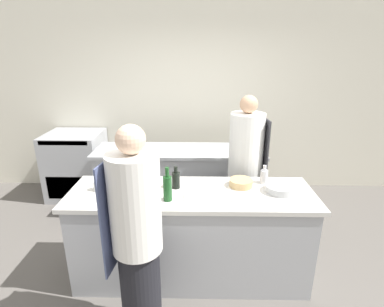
% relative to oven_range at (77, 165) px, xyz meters
% --- Properties ---
extents(ground_plane, '(16.00, 16.00, 0.00)m').
position_rel_oven_range_xyz_m(ground_plane, '(1.77, -1.72, -0.49)').
color(ground_plane, '#605B56').
extents(wall_back, '(8.00, 0.06, 2.80)m').
position_rel_oven_range_xyz_m(wall_back, '(1.77, 0.41, 0.91)').
color(wall_back, silver).
rests_on(wall_back, ground_plane).
extents(prep_counter, '(2.24, 0.70, 0.90)m').
position_rel_oven_range_xyz_m(prep_counter, '(1.77, -1.72, -0.03)').
color(prep_counter, '#A8AAAF').
rests_on(prep_counter, ground_plane).
extents(pass_counter, '(2.20, 0.64, 0.90)m').
position_rel_oven_range_xyz_m(pass_counter, '(1.59, -0.49, -0.03)').
color(pass_counter, '#A8AAAF').
rests_on(pass_counter, ground_plane).
extents(oven_range, '(0.79, 0.71, 0.98)m').
position_rel_oven_range_xyz_m(oven_range, '(0.00, 0.00, 0.00)').
color(oven_range, '#A8AAAF').
rests_on(oven_range, ground_plane).
extents(chef_at_prep_near, '(0.39, 0.37, 1.69)m').
position_rel_oven_range_xyz_m(chef_at_prep_near, '(1.40, -2.38, 0.36)').
color(chef_at_prep_near, black).
rests_on(chef_at_prep_near, ground_plane).
extents(chef_at_stove, '(0.40, 0.38, 1.69)m').
position_rel_oven_range_xyz_m(chef_at_stove, '(2.36, -1.06, 0.35)').
color(chef_at_stove, black).
rests_on(chef_at_stove, ground_plane).
extents(bottle_olive_oil, '(0.08, 0.08, 0.30)m').
position_rel_oven_range_xyz_m(bottle_olive_oil, '(1.57, -1.88, 0.54)').
color(bottle_olive_oil, '#19471E').
rests_on(bottle_olive_oil, prep_counter).
extents(bottle_vinegar, '(0.08, 0.08, 0.28)m').
position_rel_oven_range_xyz_m(bottle_vinegar, '(1.13, -1.48, 0.53)').
color(bottle_vinegar, '#B2A84C').
rests_on(bottle_vinegar, prep_counter).
extents(bottle_wine, '(0.09, 0.09, 0.25)m').
position_rel_oven_range_xyz_m(bottle_wine, '(1.40, -1.66, 0.52)').
color(bottle_wine, '#5B2319').
rests_on(bottle_wine, prep_counter).
extents(bottle_cooking_oil, '(0.07, 0.07, 0.21)m').
position_rel_oven_range_xyz_m(bottle_cooking_oil, '(1.63, -1.64, 0.50)').
color(bottle_cooking_oil, black).
rests_on(bottle_cooking_oil, prep_counter).
extents(bottle_sauce, '(0.07, 0.07, 0.18)m').
position_rel_oven_range_xyz_m(bottle_sauce, '(2.47, -1.51, 0.49)').
color(bottle_sauce, silver).
rests_on(bottle_sauce, prep_counter).
extents(bowl_mixing_large, '(0.22, 0.22, 0.07)m').
position_rel_oven_range_xyz_m(bowl_mixing_large, '(2.24, -1.59, 0.45)').
color(bowl_mixing_large, tan).
rests_on(bowl_mixing_large, prep_counter).
extents(bowl_prep_small, '(0.27, 0.27, 0.06)m').
position_rel_oven_range_xyz_m(bowl_prep_small, '(2.58, -1.70, 0.45)').
color(bowl_prep_small, '#B7BABC').
rests_on(bowl_prep_small, prep_counter).
extents(cup, '(0.08, 0.08, 0.10)m').
position_rel_oven_range_xyz_m(cup, '(0.91, -1.70, 0.46)').
color(cup, white).
rests_on(cup, prep_counter).
extents(cutting_board, '(0.42, 0.23, 0.01)m').
position_rel_oven_range_xyz_m(cutting_board, '(1.92, -1.79, 0.42)').
color(cutting_board, white).
rests_on(cutting_board, prep_counter).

